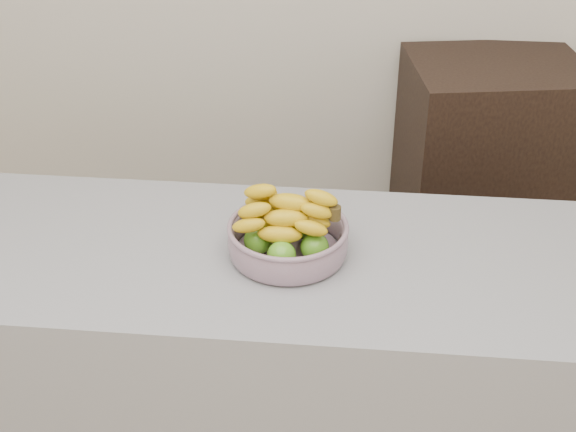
# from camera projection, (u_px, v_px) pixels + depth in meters

# --- Properties ---
(counter) EXTENTS (2.00, 0.60, 0.90)m
(counter) POSITION_uv_depth(u_px,v_px,m) (270.00, 400.00, 2.02)
(counter) COLOR gray
(counter) RESTS_ON ground
(cabinet) EXTENTS (0.62, 0.53, 0.99)m
(cabinet) POSITION_uv_depth(u_px,v_px,m) (480.00, 199.00, 2.79)
(cabinet) COLOR black
(cabinet) RESTS_ON ground
(fruit_bowl) EXTENTS (0.27, 0.27, 0.15)m
(fruit_bowl) POSITION_uv_depth(u_px,v_px,m) (288.00, 236.00, 1.76)
(fruit_bowl) COLOR #9EA7BD
(fruit_bowl) RESTS_ON counter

